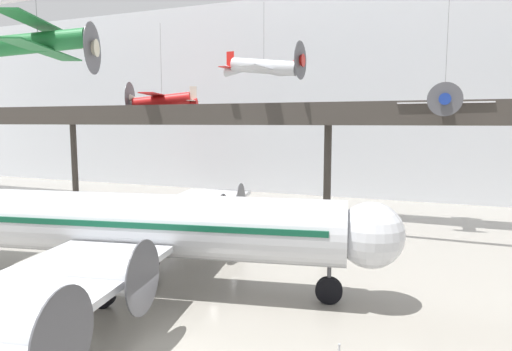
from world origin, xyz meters
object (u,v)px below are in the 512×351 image
airliner_silver_main (119,225)px  suspended_plane_red_highwing (162,100)px  suspended_plane_white_twin (445,99)px  suspended_plane_green_biplane (38,42)px  suspended_plane_silver_racer (264,67)px

airliner_silver_main → suspended_plane_red_highwing: suspended_plane_red_highwing is taller
airliner_silver_main → suspended_plane_red_highwing: size_ratio=3.46×
suspended_plane_white_twin → suspended_plane_red_highwing: (-28.46, 3.06, 0.55)m
airliner_silver_main → suspended_plane_green_biplane: size_ratio=3.59×
suspended_plane_white_twin → suspended_plane_silver_racer: (-15.33, -0.23, 3.19)m
airliner_silver_main → suspended_plane_white_twin: suspended_plane_white_twin is taller
suspended_plane_red_highwing → suspended_plane_green_biplane: suspended_plane_green_biplane is taller
suspended_plane_red_highwing → suspended_plane_white_twin: bearing=155.1°
airliner_silver_main → suspended_plane_silver_racer: suspended_plane_silver_racer is taller
suspended_plane_white_twin → suspended_plane_green_biplane: 29.94m
suspended_plane_silver_racer → suspended_plane_green_biplane: bearing=-117.2°
airliner_silver_main → suspended_plane_white_twin: size_ratio=3.29×
airliner_silver_main → suspended_plane_white_twin: (15.42, 20.79, 7.07)m
suspended_plane_white_twin → suspended_plane_green_biplane: (-24.50, -16.87, 3.36)m
suspended_plane_red_highwing → suspended_plane_silver_racer: (13.13, -3.29, 2.63)m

